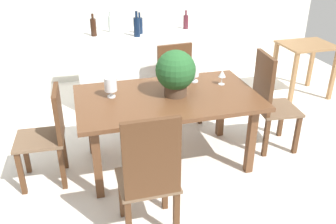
{
  "coord_description": "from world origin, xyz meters",
  "views": [
    {
      "loc": [
        -0.81,
        -2.97,
        2.13
      ],
      "look_at": [
        -0.0,
        0.02,
        0.57
      ],
      "focal_mm": 38.88,
      "sensor_mm": 36.0,
      "label": 1
    }
  ],
  "objects_px": {
    "wine_glass": "(222,74)",
    "flower_centerpiece": "(176,72)",
    "wine_bottle_green": "(140,25)",
    "side_table": "(305,56)",
    "chair_near_left": "(150,174)",
    "wine_bottle_clear": "(111,24)",
    "chair_foot_end": "(269,99)",
    "wine_bottle_tall": "(137,26)",
    "crystal_vase_center_near": "(194,71)",
    "crystal_vase_left": "(111,85)",
    "dining_table": "(167,104)",
    "chair_head_end": "(49,132)",
    "kitchen_counter": "(140,67)",
    "wine_bottle_amber": "(186,22)",
    "chair_far_right": "(177,79)",
    "wine_bottle_dark": "(93,27)"
  },
  "relations": [
    {
      "from": "wine_glass",
      "to": "flower_centerpiece",
      "type": "bearing_deg",
      "value": -165.87
    },
    {
      "from": "wine_bottle_green",
      "to": "side_table",
      "type": "relative_size",
      "value": 0.36
    },
    {
      "from": "side_table",
      "to": "chair_near_left",
      "type": "bearing_deg",
      "value": -141.86
    },
    {
      "from": "wine_glass",
      "to": "wine_bottle_green",
      "type": "bearing_deg",
      "value": 111.25
    },
    {
      "from": "wine_bottle_clear",
      "to": "chair_foot_end",
      "type": "bearing_deg",
      "value": -50.68
    },
    {
      "from": "wine_glass",
      "to": "wine_bottle_tall",
      "type": "height_order",
      "value": "wine_bottle_tall"
    },
    {
      "from": "chair_near_left",
      "to": "wine_glass",
      "type": "bearing_deg",
      "value": -132.67
    },
    {
      "from": "crystal_vase_center_near",
      "to": "crystal_vase_left",
      "type": "bearing_deg",
      "value": -169.2
    },
    {
      "from": "dining_table",
      "to": "side_table",
      "type": "relative_size",
      "value": 2.29
    },
    {
      "from": "chair_head_end",
      "to": "crystal_vase_left",
      "type": "xyz_separation_m",
      "value": [
        0.59,
        0.11,
        0.35
      ]
    },
    {
      "from": "kitchen_counter",
      "to": "crystal_vase_center_near",
      "type": "bearing_deg",
      "value": -76.86
    },
    {
      "from": "dining_table",
      "to": "wine_bottle_amber",
      "type": "bearing_deg",
      "value": 67.06
    },
    {
      "from": "chair_near_left",
      "to": "crystal_vase_center_near",
      "type": "distance_m",
      "value": 1.45
    },
    {
      "from": "chair_far_right",
      "to": "chair_foot_end",
      "type": "bearing_deg",
      "value": -57.22
    },
    {
      "from": "crystal_vase_left",
      "to": "crystal_vase_center_near",
      "type": "bearing_deg",
      "value": 10.8
    },
    {
      "from": "chair_near_left",
      "to": "wine_bottle_clear",
      "type": "xyz_separation_m",
      "value": [
        0.08,
        2.65,
        0.47
      ]
    },
    {
      "from": "dining_table",
      "to": "wine_bottle_clear",
      "type": "xyz_separation_m",
      "value": [
        -0.3,
        1.71,
        0.39
      ]
    },
    {
      "from": "wine_glass",
      "to": "wine_bottle_dark",
      "type": "height_order",
      "value": "wine_bottle_dark"
    },
    {
      "from": "flower_centerpiece",
      "to": "wine_bottle_clear",
      "type": "relative_size",
      "value": 1.62
    },
    {
      "from": "crystal_vase_center_near",
      "to": "wine_bottle_tall",
      "type": "height_order",
      "value": "wine_bottle_tall"
    },
    {
      "from": "chair_foot_end",
      "to": "wine_bottle_dark",
      "type": "xyz_separation_m",
      "value": [
        -1.62,
        1.57,
        0.48
      ]
    },
    {
      "from": "dining_table",
      "to": "chair_far_right",
      "type": "xyz_separation_m",
      "value": [
        0.37,
        0.93,
        -0.13
      ]
    },
    {
      "from": "chair_far_right",
      "to": "wine_bottle_green",
      "type": "distance_m",
      "value": 0.87
    },
    {
      "from": "flower_centerpiece",
      "to": "wine_glass",
      "type": "bearing_deg",
      "value": 14.13
    },
    {
      "from": "chair_far_right",
      "to": "wine_glass",
      "type": "xyz_separation_m",
      "value": [
        0.23,
        -0.8,
        0.33
      ]
    },
    {
      "from": "dining_table",
      "to": "wine_bottle_amber",
      "type": "relative_size",
      "value": 7.0
    },
    {
      "from": "crystal_vase_center_near",
      "to": "wine_glass",
      "type": "distance_m",
      "value": 0.28
    },
    {
      "from": "crystal_vase_center_near",
      "to": "wine_bottle_dark",
      "type": "height_order",
      "value": "wine_bottle_dark"
    },
    {
      "from": "chair_far_right",
      "to": "wine_bottle_tall",
      "type": "relative_size",
      "value": 2.93
    },
    {
      "from": "crystal_vase_left",
      "to": "side_table",
      "type": "distance_m",
      "value": 2.98
    },
    {
      "from": "wine_bottle_tall",
      "to": "chair_far_right",
      "type": "bearing_deg",
      "value": -50.92
    },
    {
      "from": "crystal_vase_left",
      "to": "wine_bottle_green",
      "type": "bearing_deg",
      "value": 68.71
    },
    {
      "from": "dining_table",
      "to": "crystal_vase_left",
      "type": "height_order",
      "value": "crystal_vase_left"
    },
    {
      "from": "chair_head_end",
      "to": "wine_bottle_dark",
      "type": "xyz_separation_m",
      "value": [
        0.57,
        1.58,
        0.54
      ]
    },
    {
      "from": "crystal_vase_center_near",
      "to": "wine_bottle_amber",
      "type": "relative_size",
      "value": 0.79
    },
    {
      "from": "dining_table",
      "to": "wine_bottle_clear",
      "type": "relative_size",
      "value": 6.37
    },
    {
      "from": "chair_head_end",
      "to": "wine_glass",
      "type": "bearing_deg",
      "value": 97.31
    },
    {
      "from": "chair_far_right",
      "to": "wine_bottle_amber",
      "type": "relative_size",
      "value": 3.76
    },
    {
      "from": "dining_table",
      "to": "wine_bottle_green",
      "type": "bearing_deg",
      "value": 88.17
    },
    {
      "from": "wine_bottle_clear",
      "to": "side_table",
      "type": "height_order",
      "value": "wine_bottle_clear"
    },
    {
      "from": "chair_near_left",
      "to": "wine_bottle_amber",
      "type": "relative_size",
      "value": 4.35
    },
    {
      "from": "wine_bottle_dark",
      "to": "side_table",
      "type": "distance_m",
      "value": 2.88
    },
    {
      "from": "chair_near_left",
      "to": "wine_bottle_amber",
      "type": "xyz_separation_m",
      "value": [
        1.07,
        2.58,
        0.46
      ]
    },
    {
      "from": "wine_bottle_amber",
      "to": "wine_bottle_tall",
      "type": "distance_m",
      "value": 0.74
    },
    {
      "from": "chair_far_right",
      "to": "side_table",
      "type": "xyz_separation_m",
      "value": [
        1.9,
        0.21,
        0.06
      ]
    },
    {
      "from": "wine_bottle_tall",
      "to": "wine_bottle_clear",
      "type": "height_order",
      "value": "wine_bottle_tall"
    },
    {
      "from": "crystal_vase_center_near",
      "to": "side_table",
      "type": "bearing_deg",
      "value": 24.29
    },
    {
      "from": "chair_head_end",
      "to": "wine_bottle_clear",
      "type": "bearing_deg",
      "value": 157.58
    },
    {
      "from": "wine_bottle_amber",
      "to": "wine_bottle_tall",
      "type": "relative_size",
      "value": 0.78
    },
    {
      "from": "crystal_vase_left",
      "to": "wine_bottle_amber",
      "type": "xyz_separation_m",
      "value": [
        1.2,
        1.53,
        0.17
      ]
    }
  ]
}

